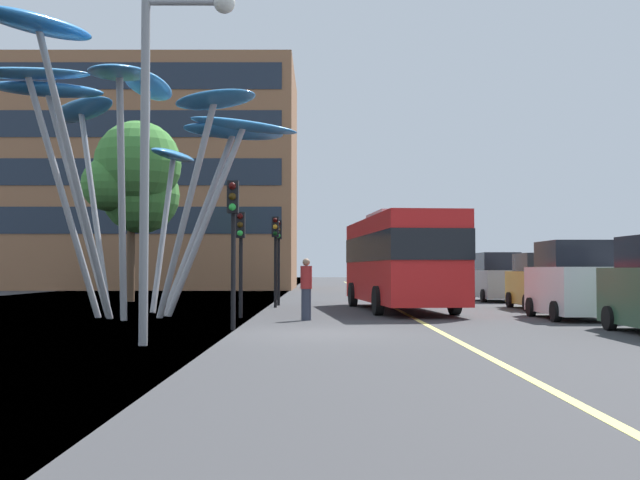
% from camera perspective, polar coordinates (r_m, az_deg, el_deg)
% --- Properties ---
extents(ground, '(120.00, 240.00, 0.10)m').
position_cam_1_polar(ground, '(17.88, -1.78, -7.22)').
color(ground, '#38383A').
extents(red_bus, '(3.55, 10.24, 3.58)m').
position_cam_1_polar(red_bus, '(27.62, 6.28, -1.28)').
color(red_bus, red).
rests_on(red_bus, ground).
extents(leaf_sculpture, '(10.09, 11.86, 8.61)m').
position_cam_1_polar(leaf_sculpture, '(25.35, -13.86, 9.24)').
color(leaf_sculpture, '#9EA0A5').
rests_on(leaf_sculpture, ground).
extents(traffic_light_kerb_near, '(0.28, 0.42, 3.70)m').
position_cam_1_polar(traffic_light_kerb_near, '(18.76, -6.35, 1.36)').
color(traffic_light_kerb_near, black).
rests_on(traffic_light_kerb_near, ground).
extents(traffic_light_kerb_far, '(0.28, 0.42, 3.27)m').
position_cam_1_polar(traffic_light_kerb_far, '(23.39, -5.78, -0.07)').
color(traffic_light_kerb_far, black).
rests_on(traffic_light_kerb_far, ground).
extents(traffic_light_island_mid, '(0.28, 0.42, 3.56)m').
position_cam_1_polar(traffic_light_island_mid, '(29.54, -3.15, -0.13)').
color(traffic_light_island_mid, black).
rests_on(traffic_light_island_mid, ground).
extents(traffic_light_opposite, '(0.28, 0.42, 3.55)m').
position_cam_1_polar(traffic_light_opposite, '(31.25, -2.91, -0.26)').
color(traffic_light_opposite, black).
rests_on(traffic_light_opposite, ground).
extents(car_parked_mid, '(2.05, 4.05, 2.36)m').
position_cam_1_polar(car_parked_mid, '(24.04, 18.85, -3.07)').
color(car_parked_mid, silver).
rests_on(car_parked_mid, ground).
extents(car_parked_far, '(1.90, 3.95, 2.10)m').
position_cam_1_polar(car_parked_far, '(29.54, 16.60, -3.13)').
color(car_parked_far, gold).
rests_on(car_parked_far, ground).
extents(car_side_street, '(2.05, 4.12, 2.28)m').
position_cam_1_polar(car_side_street, '(36.27, 13.53, -2.87)').
color(car_side_street, gray).
rests_on(car_side_street, ground).
extents(street_lamp, '(1.89, 0.44, 7.09)m').
position_cam_1_polar(street_lamp, '(15.53, -11.20, 9.26)').
color(street_lamp, gray).
rests_on(street_lamp, ground).
extents(tree_pavement_near, '(4.37, 4.37, 8.29)m').
position_cam_1_polar(tree_pavement_near, '(35.65, -13.52, 4.54)').
color(tree_pavement_near, brown).
rests_on(tree_pavement_near, ground).
extents(pedestrian, '(0.34, 0.34, 1.82)m').
position_cam_1_polar(pedestrian, '(22.23, -0.80, -3.73)').
color(pedestrian, '#2D3342').
rests_on(pedestrian, ground).
extents(backdrop_building, '(22.50, 12.49, 16.91)m').
position_cam_1_polar(backdrop_building, '(60.31, -12.48, 4.46)').
color(backdrop_building, '#8E6042').
rests_on(backdrop_building, ground).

